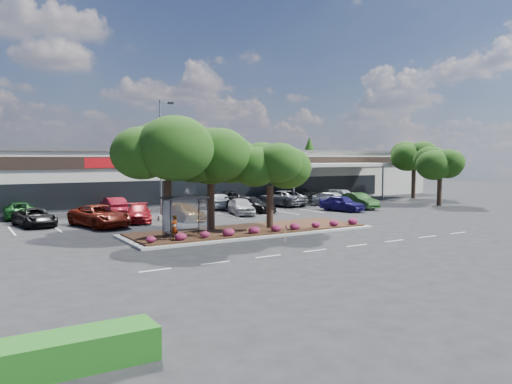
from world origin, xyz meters
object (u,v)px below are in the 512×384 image
light_pole (162,167)px  car_0 (35,217)px  car_1 (100,216)px  survey_stake (286,232)px

light_pole → car_0: 10.63m
light_pole → car_0: light_pole is taller
light_pole → car_1: size_ratio=1.69×
survey_stake → car_1: car_1 is taller
light_pole → car_0: size_ratio=2.01×
survey_stake → car_0: (-12.32, 16.30, -0.01)m
survey_stake → car_1: size_ratio=0.18×
light_pole → car_0: (-9.78, 1.68, -3.80)m
car_0 → car_1: 5.11m
light_pole → car_1: light_pole is taller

